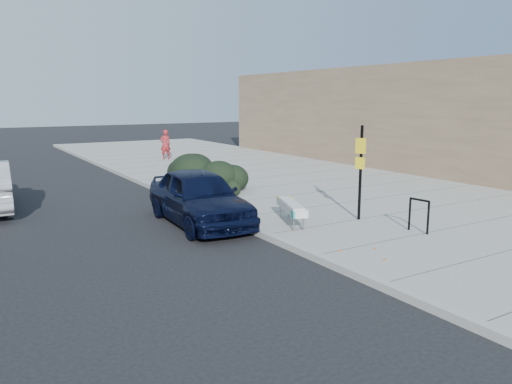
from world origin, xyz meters
The scene contains 10 objects.
ground centered at (0.00, 0.00, 0.00)m, with size 120.00×120.00×0.00m, color black.
sidewalk_near centered at (5.60, 5.00, 0.07)m, with size 11.20×50.00×0.15m, color gray.
curb_near centered at (0.00, 5.00, 0.08)m, with size 0.22×50.00×0.17m, color #9E9E99.
building_near centered at (14.00, 3.00, 2.65)m, with size 6.00×36.00×5.00m, color brown.
bench centered at (1.10, 0.60, 0.62)m, with size 1.08×1.97×0.59m.
bike_rack centered at (3.39, -1.82, 0.67)m, with size 0.12×0.60×0.87m.
sign_post centered at (3.02, -0.01, 1.66)m, with size 0.15×0.29×2.66m.
hedge centered at (1.50, 7.00, 0.92)m, with size 2.05×4.09×1.53m, color black.
sedan_navy centered at (-0.80, 2.44, 0.79)m, with size 1.87×4.65×1.58m, color black.
pedestrian centered at (3.72, 16.67, 0.99)m, with size 0.61×0.40×1.67m, color maroon.
Camera 1 is at (-6.66, -10.27, 3.52)m, focal length 35.00 mm.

